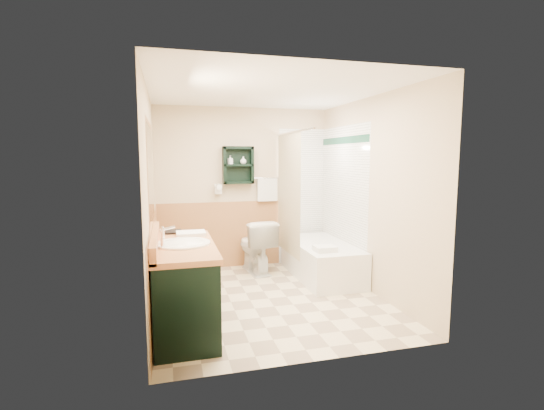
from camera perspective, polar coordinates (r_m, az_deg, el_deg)
The scene contains 25 objects.
floor at distance 4.80m, azimuth -0.50°, elevation -13.38°, with size 3.00×3.00×0.00m, color beige.
back_wall at distance 6.00m, azimuth -4.14°, elevation 2.46°, with size 2.60×0.04×2.40m, color beige.
left_wall at distance 4.39m, azimuth -17.44°, elevation 0.50°, with size 0.04×3.00×2.40m, color beige.
right_wall at distance 5.02m, azimuth 14.24°, elevation 1.38°, with size 0.04×3.00×2.40m, color beige.
ceiling at distance 4.56m, azimuth -0.53°, elevation 16.42°, with size 2.60×3.00×0.04m, color white.
wainscot_left at distance 4.52m, azimuth -16.67°, elevation -8.34°, with size 2.98×2.98×1.00m, color #BF7A4D, non-canonical shape.
wainscot_back at distance 6.07m, azimuth -4.02°, elevation -4.17°, with size 2.58×2.58×1.00m, color #BF7A4D, non-canonical shape.
mirror_frame at distance 3.82m, azimuth -17.20°, elevation 4.10°, with size 1.30×1.30×1.00m, color brown, non-canonical shape.
mirror_glass at distance 3.82m, azimuth -17.13°, elevation 4.10°, with size 1.20×1.20×0.90m, color white, non-canonical shape.
tile_right at distance 5.68m, azimuth 10.16°, elevation 0.60°, with size 1.50×1.50×2.10m, color white, non-canonical shape.
tile_back at distance 6.25m, azimuth 5.23°, elevation 1.25°, with size 0.95×0.95×2.10m, color white, non-canonical shape.
tile_accent at distance 5.65m, azimuth 10.26°, elevation 9.20°, with size 1.50×1.50×0.10m, color #13432F, non-canonical shape.
wall_shelf at distance 5.86m, azimuth -4.92°, elevation 5.77°, with size 0.45×0.15×0.55m, color black.
hair_dryer at distance 5.85m, azimuth -7.82°, elevation 2.30°, with size 0.10×0.24×0.18m, color white, non-canonical shape.
towel_bar at distance 6.00m, azimuth -0.73°, elevation 3.92°, with size 0.40×0.06×0.40m, color white, non-canonical shape.
curtain_rod at distance 5.38m, azimuth 3.01°, elevation 10.48°, with size 0.03×0.03×1.60m, color silver.
shower_curtain at distance 5.56m, azimuth 2.40°, elevation 1.60°, with size 1.05×1.05×1.70m, color #C0B391, non-canonical shape.
vanity at distance 3.98m, azimuth -12.61°, elevation -11.51°, with size 0.59×1.33×0.84m, color black.
bathtub at distance 5.59m, azimuth 7.15°, elevation -7.91°, with size 0.72×1.50×0.48m, color white.
toilet at distance 5.76m, azimuth -2.39°, elevation -5.97°, with size 0.43×0.78×0.76m, color white.
counter_towel at distance 4.27m, azimuth -11.66°, elevation -4.07°, with size 0.30×0.24×0.04m, color white.
vanity_book at distance 4.45m, azimuth -15.25°, elevation -2.51°, with size 0.17×0.02×0.22m, color black.
tub_towel at distance 5.05m, azimuth 7.65°, elevation -6.29°, with size 0.26×0.22×0.07m, color white.
soap_bottle_a at distance 5.83m, azimuth -6.07°, elevation 6.19°, with size 0.06×0.13×0.06m, color white.
soap_bottle_b at distance 5.86m, azimuth -4.18°, elevation 6.37°, with size 0.09×0.11×0.09m, color white.
Camera 1 is at (-1.12, -4.36, 1.67)m, focal length 26.00 mm.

